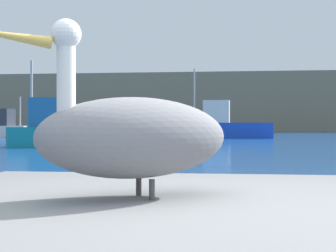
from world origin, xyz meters
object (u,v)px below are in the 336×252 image
object	(u,v)px
mooring_buoy	(155,150)
fishing_boat_blue	(222,126)
fishing_boat_teal	(63,130)
fishing_boat_white	(6,127)
pelican	(133,135)

from	to	relation	value
mooring_buoy	fishing_boat_blue	bearing A→B (deg)	85.33
fishing_boat_teal	fishing_boat_blue	distance (m)	17.15
fishing_boat_blue	fishing_boat_white	bearing A→B (deg)	-2.55
fishing_boat_white	fishing_boat_teal	xyz separation A→B (m)	(11.05, -17.02, -0.06)
pelican	fishing_boat_teal	world-z (taller)	fishing_boat_teal
fishing_boat_white	mooring_buoy	bearing A→B (deg)	-37.06
pelican	fishing_boat_blue	size ratio (longest dim) A/B	0.16
fishing_boat_teal	mooring_buoy	distance (m)	10.75
fishing_boat_white	fishing_boat_blue	bearing A→B (deg)	14.12
mooring_buoy	pelican	bearing A→B (deg)	-82.37
fishing_boat_white	fishing_boat_blue	size ratio (longest dim) A/B	0.66
pelican	mooring_buoy	distance (m)	12.18
pelican	fishing_boat_white	world-z (taller)	fishing_boat_white
fishing_boat_white	mooring_buoy	size ratio (longest dim) A/B	7.41
fishing_boat_white	fishing_boat_teal	size ratio (longest dim) A/B	0.85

